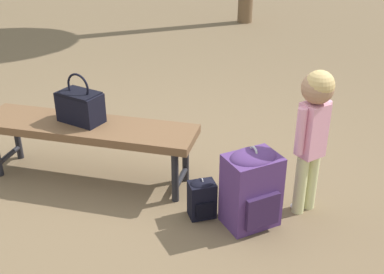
% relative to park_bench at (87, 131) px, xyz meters
% --- Properties ---
extents(ground_plane, '(40.00, 40.00, 0.00)m').
position_rel_park_bench_xyz_m(ground_plane, '(0.51, 0.09, -0.39)').
color(ground_plane, brown).
rests_on(ground_plane, ground).
extents(park_bench, '(1.62, 0.48, 0.45)m').
position_rel_park_bench_xyz_m(park_bench, '(0.00, 0.00, 0.00)').
color(park_bench, brown).
rests_on(park_bench, ground).
extents(handbag, '(0.35, 0.25, 0.37)m').
position_rel_park_bench_xyz_m(handbag, '(-0.06, 0.03, 0.18)').
color(handbag, black).
rests_on(handbag, park_bench).
extents(child_standing, '(0.20, 0.22, 1.00)m').
position_rel_park_bench_xyz_m(child_standing, '(1.58, 0.05, 0.28)').
color(child_standing, '#CCCC8C').
rests_on(child_standing, ground).
extents(backpack_large, '(0.41, 0.41, 0.56)m').
position_rel_park_bench_xyz_m(backpack_large, '(1.25, -0.20, -0.11)').
color(backpack_large, '#4C2D66').
rests_on(backpack_large, ground).
extents(backpack_small, '(0.21, 0.20, 0.29)m').
position_rel_park_bench_xyz_m(backpack_small, '(0.93, -0.22, -0.25)').
color(backpack_small, black).
rests_on(backpack_small, ground).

